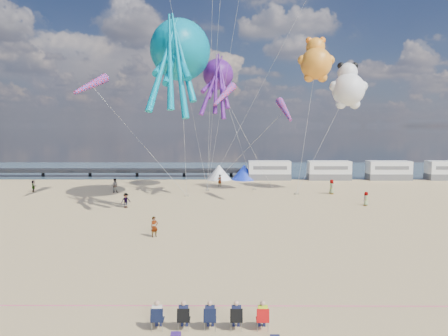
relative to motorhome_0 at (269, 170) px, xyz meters
The scene contains 30 objects.
ground 40.48m from the motorhome_0, 98.53° to the right, with size 120.00×120.00×0.00m, color #D7B67C.
water 16.22m from the motorhome_0, 111.80° to the left, with size 120.00×120.00×0.00m, color #324E60.
pier 34.24m from the motorhome_0, behind, with size 60.00×3.00×0.50m, color black.
motorhome_0 is the anchor object (origin of this frame).
motorhome_1 9.50m from the motorhome_0, ahead, with size 6.60×2.50×3.00m, color silver.
motorhome_2 19.00m from the motorhome_0, ahead, with size 6.60×2.50×3.00m, color silver.
motorhome_3 28.50m from the motorhome_0, ahead, with size 6.60×2.50×3.00m, color silver.
tent_white 8.01m from the motorhome_0, behind, with size 4.00×4.00×2.40m, color white.
tent_blue 4.01m from the motorhome_0, behind, with size 4.00×4.00×2.40m, color #1933CC.
spectator_row 47.76m from the motorhome_0, 99.15° to the right, with size 6.10×0.90×1.30m, color black, non-canonical shape.
rope_line 45.42m from the motorhome_0, 97.59° to the right, with size 0.03×0.03×34.00m, color #F2338C.
standing_person 35.36m from the motorhome_0, 110.60° to the right, with size 0.58×0.38×1.59m, color tan.
beachgoer_0 22.41m from the motorhome_0, 68.69° to the right, with size 0.55×0.36×1.51m, color #7F6659.
beachgoer_1 24.64m from the motorhome_0, 149.42° to the right, with size 0.89×0.58×1.83m, color #7F6659.
beachgoer_2 28.14m from the motorhome_0, 128.14° to the right, with size 0.76×0.59×1.56m, color #7F6659.
beachgoer_4 34.11m from the motorhome_0, 159.36° to the right, with size 0.89×0.37×1.52m, color #7F6659.
beachgoer_5 10.61m from the motorhome_0, 137.34° to the right, with size 1.58×0.50×1.70m, color #7F6659.
beachgoer_6 14.93m from the motorhome_0, 64.66° to the right, with size 0.67×0.44×1.84m, color #7F6659.
sandbag_a 19.39m from the motorhome_0, 127.05° to the right, with size 0.50×0.35×0.22m, color gray.
sandbag_b 10.97m from the motorhome_0, 106.54° to the right, with size 0.50×0.35×0.22m, color gray.
sandbag_c 14.20m from the motorhome_0, 82.17° to the right, with size 0.50×0.35×0.22m, color gray.
sandbag_d 8.50m from the motorhome_0, 93.91° to the right, with size 0.50×0.35×0.22m, color gray.
sandbag_e 14.69m from the motorhome_0, 129.67° to the right, with size 0.50×0.35×0.22m, color gray.
kite_octopus_teal 27.05m from the motorhome_0, 121.81° to the right, with size 4.90×11.43×13.07m, color #00809E, non-canonical shape.
kite_octopus_purple 19.27m from the motorhome_0, 125.43° to the right, with size 3.81×8.90×10.17m, color #55187C, non-canonical shape.
kite_panda 19.20m from the motorhome_0, 57.53° to the right, with size 4.86×4.58×6.87m, color white, non-canonical shape.
kite_teddy_orange 21.23m from the motorhome_0, 76.44° to the right, with size 4.46×4.20×6.30m, color orange, non-canonical shape.
windsock_left 30.68m from the motorhome_0, 140.73° to the right, with size 1.10×6.38×6.38m, color red, non-canonical shape.
windsock_mid 21.39m from the motorhome_0, 112.57° to the right, with size 1.00×5.79×5.79m, color red, non-canonical shape.
windsock_right 21.99m from the motorhome_0, 91.80° to the right, with size 0.90×4.61×4.61m, color red, non-canonical shape.
Camera 1 is at (-0.94, -23.13, 8.51)m, focal length 32.00 mm.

